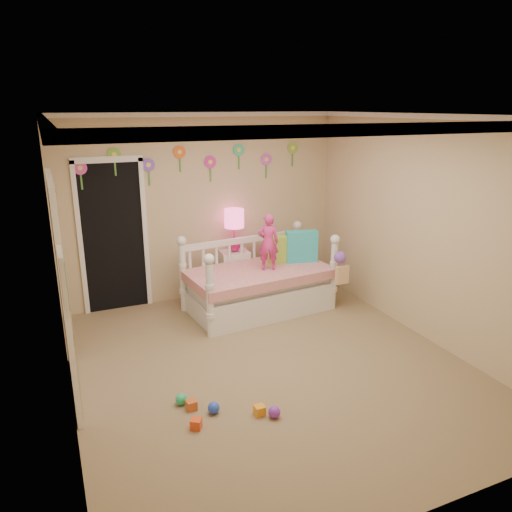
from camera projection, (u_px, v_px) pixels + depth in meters
name	position (u px, v px, depth m)	size (l,w,h in m)	color
floor	(270.00, 365.00, 5.30)	(4.00, 4.50, 0.01)	#7F684C
ceiling	(272.00, 115.00, 4.53)	(4.00, 4.50, 0.01)	white
back_wall	(203.00, 208.00, 6.89)	(4.00, 0.01, 2.60)	tan
left_wall	(57.00, 276.00, 4.15)	(0.01, 4.50, 2.60)	tan
right_wall	(427.00, 230.00, 5.67)	(0.01, 4.50, 2.60)	tan
crown_molding	(272.00, 118.00, 4.54)	(4.00, 4.50, 0.06)	white
daybed	(259.00, 273.00, 6.59)	(1.93, 1.04, 1.05)	white
pillow_turquoise	(301.00, 246.00, 6.84)	(0.44, 0.15, 0.44)	#23ACB2
pillow_lime	(283.00, 249.00, 6.81)	(0.40, 0.15, 0.38)	#A1D340
child	(268.00, 242.00, 6.44)	(0.28, 0.18, 0.76)	#DB3188
nightstand	(235.00, 273.00, 7.17)	(0.40, 0.31, 0.67)	white
table_lamp	(234.00, 224.00, 6.95)	(0.28, 0.28, 0.62)	#EB1F8C
closet_doorway	(113.00, 236.00, 6.48)	(0.90, 0.04, 2.07)	black
flower_decals	(195.00, 163.00, 6.65)	(3.40, 0.02, 0.50)	#B2668C
mirror_closet	(64.00, 291.00, 4.51)	(0.07, 1.30, 2.10)	white
wall_picture	(63.00, 281.00, 3.30)	(0.05, 0.34, 0.42)	white
hanging_bag	(340.00, 269.00, 6.41)	(0.20, 0.16, 0.36)	beige
toy_scatter	(223.00, 403.00, 4.51)	(0.80, 1.30, 0.11)	#996666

